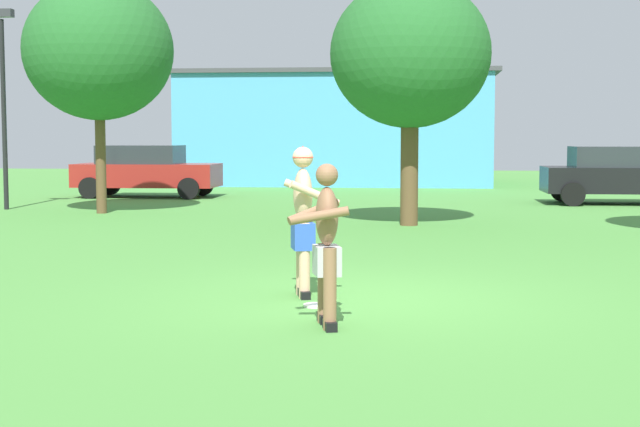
{
  "coord_description": "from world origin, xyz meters",
  "views": [
    {
      "loc": [
        0.83,
        -10.55,
        1.88
      ],
      "look_at": [
        -0.34,
        -0.14,
        1.0
      ],
      "focal_mm": 52.09,
      "sensor_mm": 36.0,
      "label": 1
    }
  ],
  "objects": [
    {
      "name": "frisbee",
      "position": [
        -0.34,
        -0.52,
        0.01
      ],
      "size": [
        0.29,
        0.29,
        0.03
      ],
      "primitive_type": "cylinder",
      "color": "white",
      "rests_on": "ground_plane"
    },
    {
      "name": "outbuilding_behind_lot",
      "position": [
        -2.56,
        26.14,
        2.16
      ],
      "size": [
        12.12,
        7.19,
        4.3
      ],
      "color": "#4C9ED1",
      "rests_on": "ground_plane"
    },
    {
      "name": "tree_behind_players",
      "position": [
        0.52,
        8.9,
        3.54
      ],
      "size": [
        3.32,
        3.32,
        5.1
      ],
      "color": "brown",
      "rests_on": "ground_plane"
    },
    {
      "name": "car_red_near_post",
      "position": [
        -7.63,
        17.0,
        0.82
      ],
      "size": [
        4.31,
        2.04,
        1.58
      ],
      "color": "maroon",
      "rests_on": "ground_plane"
    },
    {
      "name": "ground_plane",
      "position": [
        0.0,
        0.0,
        0.0
      ],
      "size": [
        80.0,
        80.0,
        0.0
      ],
      "primitive_type": "plane",
      "color": "#4C8E3D"
    },
    {
      "name": "player_in_gray",
      "position": [
        -0.12,
        -1.57,
        0.84
      ],
      "size": [
        0.66,
        0.68,
        1.61
      ],
      "color": "black",
      "rests_on": "ground_plane"
    },
    {
      "name": "tree_right_field",
      "position": [
        -6.93,
        11.11,
        3.9
      ],
      "size": [
        3.56,
        3.56,
        5.57
      ],
      "color": "brown",
      "rests_on": "ground_plane"
    },
    {
      "name": "car_black_mid_lot",
      "position": [
        6.21,
        15.6,
        0.82
      ],
      "size": [
        4.32,
        2.07,
        1.58
      ],
      "color": "black",
      "rests_on": "ground_plane"
    },
    {
      "name": "lamp_post",
      "position": [
        -9.75,
        11.96,
        3.14
      ],
      "size": [
        0.6,
        0.24,
        5.03
      ],
      "color": "black",
      "rests_on": "ground_plane"
    },
    {
      "name": "player_with_cap",
      "position": [
        -0.56,
        0.11,
        0.98
      ],
      "size": [
        0.71,
        0.68,
        1.76
      ],
      "color": "black",
      "rests_on": "ground_plane"
    }
  ]
}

